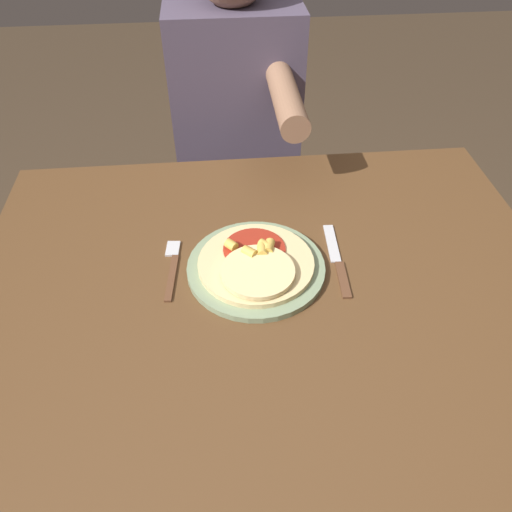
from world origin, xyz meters
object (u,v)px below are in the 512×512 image
at_px(knife, 337,260).
at_px(person_diner, 237,124).
at_px(dining_table, 268,320).
at_px(pizza, 256,263).
at_px(plate, 256,268).
at_px(fork, 172,265).

bearing_deg(knife, person_diner, 104.23).
xyz_separation_m(dining_table, pizza, (-0.02, 0.04, 0.13)).
bearing_deg(person_diner, pizza, -90.46).
distance_m(plate, knife, 0.17).
height_order(plate, knife, plate).
height_order(plate, pizza, pizza).
height_order(knife, person_diner, person_diner).
relative_size(dining_table, fork, 6.79).
bearing_deg(dining_table, person_diner, 91.31).
relative_size(dining_table, plate, 4.23).
relative_size(plate, pizza, 1.20).
relative_size(dining_table, pizza, 5.05).
xyz_separation_m(dining_table, fork, (-0.19, 0.07, 0.11)).
xyz_separation_m(dining_table, person_diner, (-0.02, 0.72, 0.08)).
relative_size(plate, fork, 1.61).
height_order(pizza, person_diner, person_diner).
distance_m(fork, knife, 0.35).
bearing_deg(fork, knife, -2.92).
xyz_separation_m(pizza, person_diner, (0.01, 0.67, -0.05)).
bearing_deg(person_diner, fork, -105.53).
xyz_separation_m(pizza, fork, (-0.17, 0.03, -0.02)).
height_order(pizza, fork, pizza).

